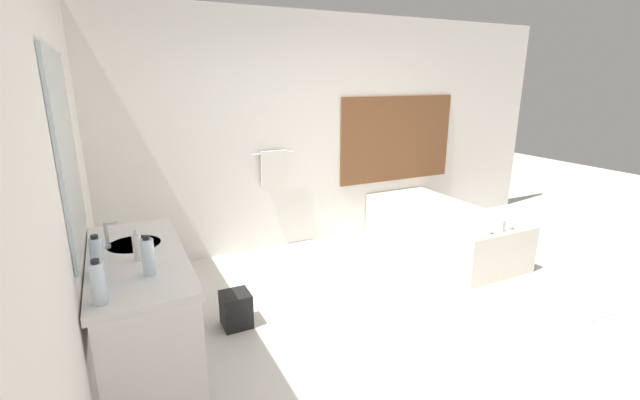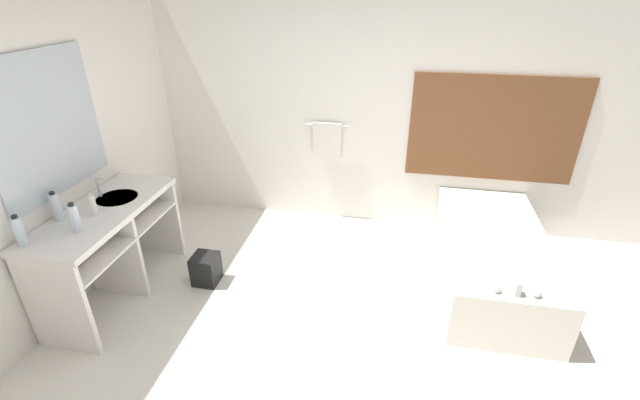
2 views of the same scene
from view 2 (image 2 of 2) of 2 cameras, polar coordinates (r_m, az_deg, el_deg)
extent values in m
plane|color=silver|center=(3.49, -0.58, -20.14)|extent=(16.00, 16.00, 0.00)
cube|color=white|center=(4.73, 4.82, 12.24)|extent=(7.40, 0.06, 2.70)
cube|color=brown|center=(4.80, 22.15, 8.73)|extent=(1.70, 0.02, 1.10)
cylinder|color=silver|center=(4.76, 0.98, 9.92)|extent=(0.50, 0.02, 0.02)
cube|color=silver|center=(4.80, 0.94, 7.95)|extent=(0.32, 0.04, 0.40)
cube|color=white|center=(3.76, -36.25, 2.90)|extent=(0.06, 7.40, 2.70)
cube|color=#B2C1CC|center=(3.94, -32.69, 8.37)|extent=(0.02, 1.10, 1.10)
cube|color=white|center=(4.00, -27.04, -1.38)|extent=(0.59, 1.42, 0.05)
cube|color=white|center=(4.10, -26.37, -4.20)|extent=(0.56, 1.35, 0.02)
cylinder|color=white|center=(4.16, -25.30, -0.39)|extent=(0.35, 0.35, 0.11)
cube|color=white|center=(3.80, -31.64, -12.10)|extent=(0.54, 0.04, 0.83)
cube|color=white|center=(4.21, -25.79, -6.63)|extent=(0.54, 0.04, 0.83)
cube|color=white|center=(4.68, -21.15, -2.15)|extent=(0.54, 0.04, 0.83)
cylinder|color=silver|center=(3.81, -29.05, -5.98)|extent=(0.13, 0.39, 0.13)
cylinder|color=silver|center=(4.29, -23.47, -1.04)|extent=(0.13, 0.39, 0.13)
cylinder|color=silver|center=(4.23, -27.26, 0.60)|extent=(0.04, 0.04, 0.02)
cylinder|color=silver|center=(4.19, -27.51, 1.70)|extent=(0.02, 0.02, 0.16)
cube|color=silver|center=(4.14, -27.28, 2.53)|extent=(0.07, 0.01, 0.01)
cube|color=silver|center=(4.35, 21.89, -7.14)|extent=(0.90, 1.89, 0.50)
ellipsoid|color=white|center=(4.30, 22.12, -6.02)|extent=(0.65, 1.36, 0.30)
cube|color=silver|center=(3.51, 24.89, -10.60)|extent=(0.04, 0.07, 0.12)
sphere|color=silver|center=(3.49, 22.54, -10.90)|extent=(0.06, 0.06, 0.06)
sphere|color=silver|center=(3.57, 27.00, -11.06)|extent=(0.06, 0.06, 0.06)
cylinder|color=silver|center=(3.93, -31.72, -0.81)|extent=(0.07, 0.07, 0.22)
cylinder|color=black|center=(3.88, -32.16, 0.79)|extent=(0.04, 0.04, 0.02)
cylinder|color=silver|center=(3.68, -29.88, -2.15)|extent=(0.07, 0.07, 0.22)
cylinder|color=black|center=(3.63, -30.31, -0.51)|extent=(0.04, 0.04, 0.02)
cylinder|color=silver|center=(3.70, -35.15, -3.44)|extent=(0.07, 0.07, 0.22)
cylinder|color=black|center=(3.66, -35.64, -1.82)|extent=(0.04, 0.04, 0.02)
cylinder|color=white|center=(3.89, -28.05, -0.61)|extent=(0.05, 0.05, 0.17)
cylinder|color=silver|center=(3.85, -28.37, 0.70)|extent=(0.02, 0.02, 0.03)
cube|color=black|center=(4.22, -14.97, -8.86)|extent=(0.23, 0.23, 0.29)
camera|label=1|loc=(2.52, -75.86, -8.23)|focal=24.00mm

